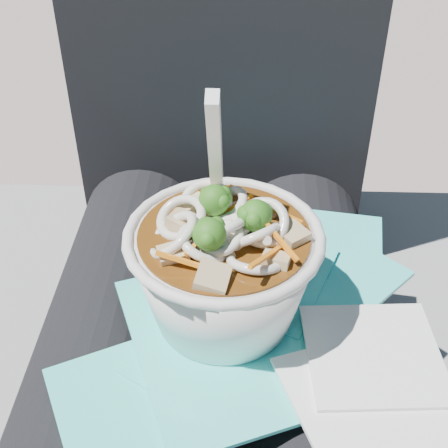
{
  "coord_description": "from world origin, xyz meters",
  "views": [
    {
      "loc": [
        0.03,
        -0.39,
        1.01
      ],
      "look_at": [
        0.01,
        -0.01,
        0.72
      ],
      "focal_mm": 50.0,
      "sensor_mm": 36.0,
      "label": 1
    }
  ],
  "objects_px": {
    "plastic_bag": "(254,307)",
    "udon_bowl": "(224,264)",
    "lap": "(210,363)",
    "person_body": "(215,280)",
    "stone_ledge": "(219,416)"
  },
  "relations": [
    {
      "from": "lap",
      "to": "person_body",
      "type": "relative_size",
      "value": 0.48
    },
    {
      "from": "udon_bowl",
      "to": "person_body",
      "type": "bearing_deg",
      "value": 97.77
    },
    {
      "from": "person_body",
      "to": "udon_bowl",
      "type": "relative_size",
      "value": 4.89
    },
    {
      "from": "person_body",
      "to": "udon_bowl",
      "type": "xyz_separation_m",
      "value": [
        0.01,
        -0.11,
        0.12
      ]
    },
    {
      "from": "lap",
      "to": "udon_bowl",
      "type": "distance_m",
      "value": 0.14
    },
    {
      "from": "lap",
      "to": "person_body",
      "type": "distance_m",
      "value": 0.1
    },
    {
      "from": "person_body",
      "to": "plastic_bag",
      "type": "bearing_deg",
      "value": -65.77
    },
    {
      "from": "stone_ledge",
      "to": "person_body",
      "type": "height_order",
      "value": "person_body"
    },
    {
      "from": "plastic_bag",
      "to": "udon_bowl",
      "type": "xyz_separation_m",
      "value": [
        -0.03,
        -0.02,
        0.06
      ]
    },
    {
      "from": "plastic_bag",
      "to": "udon_bowl",
      "type": "relative_size",
      "value": 1.73
    },
    {
      "from": "person_body",
      "to": "stone_ledge",
      "type": "bearing_deg",
      "value": 90.0
    },
    {
      "from": "lap",
      "to": "plastic_bag",
      "type": "relative_size",
      "value": 1.35
    },
    {
      "from": "udon_bowl",
      "to": "lap",
      "type": "bearing_deg",
      "value": 136.34
    },
    {
      "from": "stone_ledge",
      "to": "plastic_bag",
      "type": "bearing_deg",
      "value": -74.61
    },
    {
      "from": "stone_ledge",
      "to": "plastic_bag",
      "type": "distance_m",
      "value": 0.41
    }
  ]
}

